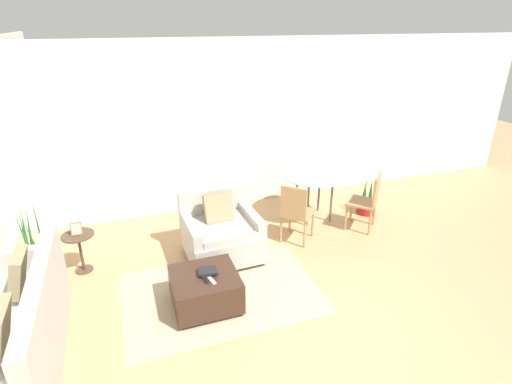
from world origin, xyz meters
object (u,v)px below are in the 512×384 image
object	(u,v)px
armchair	(221,233)
side_table	(80,246)
couch	(15,338)
picture_frame	(76,229)
potted_plant_small	(366,204)
potted_plant	(36,261)
ottoman	(205,289)
tv_remote_secondary	(212,280)
dining_table	(315,180)
dining_chair_near_right	(368,198)
tv_remote_primary	(205,280)
dining_chair_near_left	(296,210)
book_stack	(208,272)

from	to	relation	value
armchair	side_table	size ratio (longest dim) A/B	1.88
couch	picture_frame	bearing A→B (deg)	71.68
couch	potted_plant_small	distance (m)	5.15
armchair	potted_plant	distance (m)	2.35
ottoman	tv_remote_secondary	distance (m)	0.23
picture_frame	tv_remote_secondary	bearing A→B (deg)	-43.63
potted_plant_small	couch	bearing A→B (deg)	-161.01
side_table	dining_table	size ratio (longest dim) A/B	0.50
couch	picture_frame	world-z (taller)	couch
dining_chair_near_right	side_table	bearing A→B (deg)	176.47
ottoman	picture_frame	size ratio (longest dim) A/B	4.39
couch	dining_chair_near_right	distance (m)	4.71
tv_remote_primary	dining_chair_near_left	size ratio (longest dim) A/B	0.17
dining_table	dining_chair_near_left	xyz separation A→B (m)	(-0.60, -0.60, -0.15)
tv_remote_primary	dining_chair_near_left	bearing A→B (deg)	33.88
potted_plant	armchair	bearing A→B (deg)	-8.23
tv_remote_secondary	dining_chair_near_right	xyz separation A→B (m)	(2.68, 1.07, 0.11)
potted_plant_small	potted_plant	bearing A→B (deg)	-178.51
couch	side_table	xyz separation A→B (m)	(0.48, 1.46, 0.04)
armchair	dining_chair_near_left	xyz separation A→B (m)	(1.09, -0.00, 0.17)
ottoman	tv_remote_secondary	world-z (taller)	tv_remote_secondary
dining_chair_near_left	dining_table	bearing A→B (deg)	45.00
dining_table	dining_chair_near_right	size ratio (longest dim) A/B	1.17
potted_plant	dining_chair_near_left	world-z (taller)	potted_plant
side_table	book_stack	bearing A→B (deg)	-40.75
dining_chair_near_right	picture_frame	bearing A→B (deg)	176.47
tv_remote_secondary	potted_plant	bearing A→B (deg)	143.83
tv_remote_secondary	dining_chair_near_right	world-z (taller)	dining_chair_near_right
book_stack	couch	bearing A→B (deg)	-171.66
book_stack	potted_plant_small	size ratio (longest dim) A/B	0.33
armchair	dining_table	bearing A→B (deg)	19.40
side_table	dining_chair_near_right	distance (m)	4.08
picture_frame	dining_chair_near_left	bearing A→B (deg)	-5.01
ottoman	potted_plant_small	world-z (taller)	potted_plant_small
ottoman	dining_chair_near_right	distance (m)	2.91
book_stack	dining_chair_near_right	bearing A→B (deg)	19.20
side_table	picture_frame	size ratio (longest dim) A/B	3.20
tv_remote_primary	tv_remote_secondary	size ratio (longest dim) A/B	0.96
potted_plant	potted_plant_small	distance (m)	4.93
potted_plant	dining_chair_near_right	size ratio (longest dim) A/B	1.22
dining_chair_near_right	couch	bearing A→B (deg)	-165.12
dining_chair_near_left	dining_chair_near_right	world-z (taller)	same
picture_frame	potted_plant	bearing A→B (deg)	170.81
tv_remote_primary	tv_remote_secondary	bearing A→B (deg)	-30.82
potted_plant	dining_table	world-z (taller)	potted_plant
dining_table	dining_chair_near_left	bearing A→B (deg)	-135.00
potted_plant	dining_chair_near_right	bearing A→B (deg)	-4.20
ottoman	dining_chair_near_left	world-z (taller)	dining_chair_near_left
dining_chair_near_right	potted_plant_small	distance (m)	0.67
potted_plant_small	dining_chair_near_right	bearing A→B (deg)	-124.38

